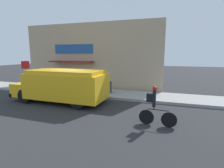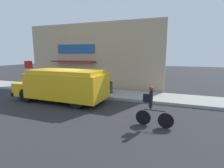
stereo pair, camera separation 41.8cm
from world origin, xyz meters
name	(u,v)px [view 1 (the left image)]	position (x,y,z in m)	size (l,w,h in m)	color
ground_plane	(72,96)	(0.00, 0.00, 0.00)	(70.00, 70.00, 0.00)	#2B2B2D
sidewalk	(81,91)	(0.00, 1.31, 0.09)	(28.00, 2.61, 0.17)	#999993
storefront	(88,57)	(-0.06, 2.83, 2.75)	(12.14, 1.12, 5.51)	tan
school_bus	(63,85)	(0.24, -1.45, 1.08)	(5.99, 2.77, 2.02)	yellow
cyclist	(155,107)	(6.01, -3.34, 0.81)	(1.57, 0.21, 1.69)	black
stop_sign_post	(26,70)	(-4.55, 0.59, 1.71)	(0.45, 0.45, 2.29)	slate
trash_bin	(108,87)	(2.29, 1.18, 0.58)	(0.54, 0.54, 0.81)	#38383D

